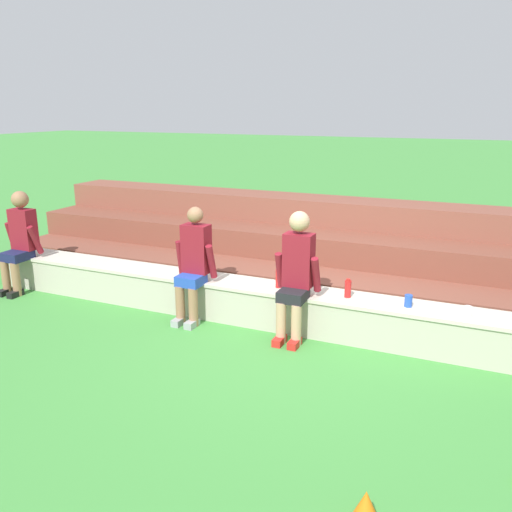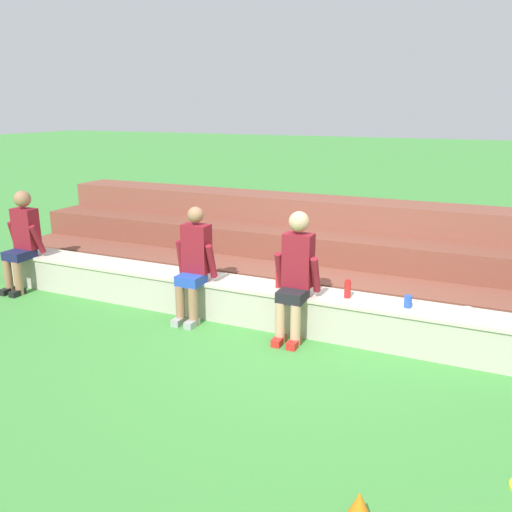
{
  "view_description": "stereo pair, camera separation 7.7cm",
  "coord_description": "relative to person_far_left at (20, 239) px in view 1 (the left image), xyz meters",
  "views": [
    {
      "loc": [
        1.88,
        -5.24,
        2.49
      ],
      "look_at": [
        -0.53,
        0.23,
        0.81
      ],
      "focal_mm": 37.64,
      "sensor_mm": 36.0,
      "label": 1
    },
    {
      "loc": [
        1.95,
        -5.21,
        2.49
      ],
      "look_at": [
        -0.53,
        0.23,
        0.81
      ],
      "focal_mm": 37.64,
      "sensor_mm": 36.0,
      "label": 2
    }
  ],
  "objects": [
    {
      "name": "plastic_cup_right_end",
      "position": [
        5.17,
        0.22,
        -0.2
      ],
      "size": [
        0.08,
        0.08,
        0.13
      ],
      "primitive_type": "cylinder",
      "color": "blue",
      "rests_on": "stone_seating_wall"
    },
    {
      "name": "person_center",
      "position": [
        4.0,
        0.02,
        0.01
      ],
      "size": [
        0.5,
        0.55,
        1.41
      ],
      "color": "tan",
      "rests_on": "ground"
    },
    {
      "name": "ground_plane",
      "position": [
        3.95,
        0.02,
        -0.73
      ],
      "size": [
        80.0,
        80.0,
        0.0
      ],
      "primitive_type": "plane",
      "color": "#428E3D"
    },
    {
      "name": "brick_bleachers",
      "position": [
        3.95,
        2.13,
        -0.29
      ],
      "size": [
        9.96,
        2.14,
        1.14
      ],
      "color": "brown",
      "rests_on": "ground"
    },
    {
      "name": "sports_cone",
      "position": [
        5.34,
        -2.45,
        -0.61
      ],
      "size": [
        0.21,
        0.21,
        0.25
      ],
      "primitive_type": "cone",
      "color": "orange",
      "rests_on": "ground"
    },
    {
      "name": "stone_seating_wall",
      "position": [
        3.95,
        0.25,
        -0.48
      ],
      "size": [
        8.81,
        0.5,
        0.47
      ],
      "color": "#B7AF9E",
      "rests_on": "ground"
    },
    {
      "name": "person_far_left",
      "position": [
        0.0,
        0.0,
        0.0
      ],
      "size": [
        0.52,
        0.57,
        1.38
      ],
      "color": "#996B4C",
      "rests_on": "ground"
    },
    {
      "name": "water_bottle_near_left",
      "position": [
        4.52,
        0.25,
        -0.17
      ],
      "size": [
        0.07,
        0.07,
        0.21
      ],
      "color": "red",
      "rests_on": "stone_seating_wall"
    },
    {
      "name": "water_bottle_mid_right",
      "position": [
        3.71,
        0.25,
        -0.15
      ],
      "size": [
        0.06,
        0.06,
        0.24
      ],
      "color": "red",
      "rests_on": "stone_seating_wall"
    },
    {
      "name": "person_left_of_center",
      "position": [
        2.72,
        0.03,
        -0.02
      ],
      "size": [
        0.5,
        0.51,
        1.36
      ],
      "color": "#996B4C",
      "rests_on": "ground"
    },
    {
      "name": "plastic_cup_left_end",
      "position": [
        5.75,
        0.2,
        -0.21
      ],
      "size": [
        0.08,
        0.08,
        0.1
      ],
      "primitive_type": "cylinder",
      "color": "white",
      "rests_on": "stone_seating_wall"
    }
  ]
}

